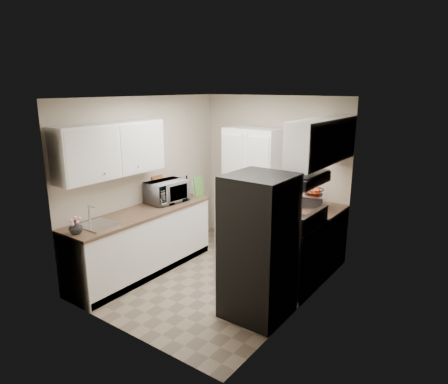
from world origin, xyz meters
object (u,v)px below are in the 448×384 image
object	(u,v)px
microwave	(167,192)
wine_bottle	(187,187)
electric_range	(292,255)
pantry_cabinet	(254,189)
toaster_oven	(314,202)
refrigerator	(259,247)

from	to	relation	value
microwave	wine_bottle	size ratio (longest dim) A/B	1.88
electric_range	microwave	xyz separation A→B (m)	(-1.99, -0.25, 0.61)
pantry_cabinet	toaster_oven	xyz separation A→B (m)	(1.14, -0.19, 0.03)
refrigerator	microwave	world-z (taller)	refrigerator
electric_range	refrigerator	world-z (taller)	refrigerator
pantry_cabinet	refrigerator	world-z (taller)	pantry_cabinet
refrigerator	wine_bottle	xyz separation A→B (m)	(-1.92, 0.97, 0.23)
refrigerator	wine_bottle	bearing A→B (deg)	153.32
refrigerator	microwave	xyz separation A→B (m)	(-1.96, 0.55, 0.23)
refrigerator	toaster_oven	bearing A→B (deg)	89.84
pantry_cabinet	electric_range	world-z (taller)	pantry_cabinet
microwave	wine_bottle	bearing A→B (deg)	1.02
microwave	toaster_oven	bearing A→B (deg)	-57.57
pantry_cabinet	electric_range	distance (m)	1.58
pantry_cabinet	electric_range	bearing A→B (deg)	-38.22
wine_bottle	toaster_oven	size ratio (longest dim) A/B	0.86
toaster_oven	refrigerator	bearing A→B (deg)	-103.31
refrigerator	wine_bottle	world-z (taller)	refrigerator
refrigerator	microwave	bearing A→B (deg)	164.31
pantry_cabinet	refrigerator	xyz separation A→B (m)	(1.14, -1.73, -0.15)
pantry_cabinet	wine_bottle	distance (m)	1.09
microwave	refrigerator	bearing A→B (deg)	-99.84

